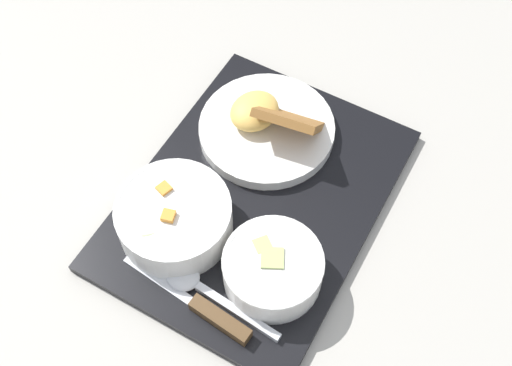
% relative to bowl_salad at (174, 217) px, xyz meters
% --- Properties ---
extents(ground_plane, '(4.00, 4.00, 0.00)m').
position_rel_bowl_salad_xyz_m(ground_plane, '(0.08, -0.07, -0.04)').
color(ground_plane, '#ADA89E').
extents(serving_tray, '(0.40, 0.31, 0.01)m').
position_rel_bowl_salad_xyz_m(serving_tray, '(0.08, -0.07, -0.04)').
color(serving_tray, black).
rests_on(serving_tray, ground_plane).
extents(bowl_salad, '(0.14, 0.14, 0.06)m').
position_rel_bowl_salad_xyz_m(bowl_salad, '(0.00, 0.00, 0.00)').
color(bowl_salad, white).
rests_on(bowl_salad, serving_tray).
extents(bowl_soup, '(0.11, 0.11, 0.05)m').
position_rel_bowl_salad_xyz_m(bowl_soup, '(-0.01, -0.13, -0.00)').
color(bowl_soup, white).
rests_on(bowl_soup, serving_tray).
extents(plate_main, '(0.18, 0.18, 0.08)m').
position_rel_bowl_salad_xyz_m(plate_main, '(0.18, -0.04, -0.01)').
color(plate_main, white).
rests_on(plate_main, serving_tray).
extents(knife, '(0.04, 0.18, 0.02)m').
position_rel_bowl_salad_xyz_m(knife, '(-0.08, -0.09, -0.02)').
color(knife, silver).
rests_on(knife, serving_tray).
extents(spoon, '(0.04, 0.15, 0.01)m').
position_rel_bowl_salad_xyz_m(spoon, '(-0.06, -0.07, -0.02)').
color(spoon, silver).
rests_on(spoon, serving_tray).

